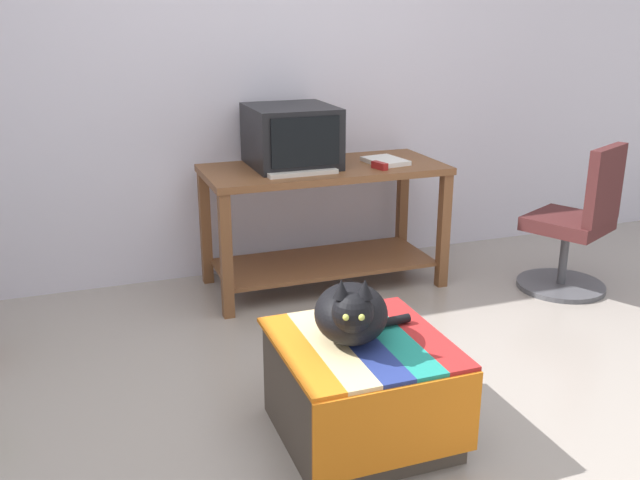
{
  "coord_description": "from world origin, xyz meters",
  "views": [
    {
      "loc": [
        -1.03,
        -2.19,
        1.62
      ],
      "look_at": [
        0.08,
        0.85,
        0.55
      ],
      "focal_mm": 39.61,
      "sensor_mm": 36.0,
      "label": 1
    }
  ],
  "objects_px": {
    "book": "(385,161)",
    "stapler": "(380,166)",
    "cat": "(352,313)",
    "office_chair": "(576,229)",
    "keyboard": "(300,172)",
    "desk": "(324,205)",
    "ottoman_with_blanket": "(361,389)",
    "tv_monitor": "(291,137)"
  },
  "relations": [
    {
      "from": "tv_monitor",
      "to": "ottoman_with_blanket",
      "type": "distance_m",
      "value": 1.81
    },
    {
      "from": "desk",
      "to": "tv_monitor",
      "type": "xyz_separation_m",
      "value": [
        -0.17,
        0.08,
        0.4
      ]
    },
    {
      "from": "desk",
      "to": "keyboard",
      "type": "xyz_separation_m",
      "value": [
        -0.19,
        -0.14,
        0.25
      ]
    },
    {
      "from": "ottoman_with_blanket",
      "to": "cat",
      "type": "relative_size",
      "value": 1.47
    },
    {
      "from": "cat",
      "to": "keyboard",
      "type": "bearing_deg",
      "value": 98.84
    },
    {
      "from": "keyboard",
      "to": "cat",
      "type": "distance_m",
      "value": 1.46
    },
    {
      "from": "cat",
      "to": "tv_monitor",
      "type": "bearing_deg",
      "value": 99.61
    },
    {
      "from": "cat",
      "to": "office_chair",
      "type": "distance_m",
      "value": 2.06
    },
    {
      "from": "book",
      "to": "office_chair",
      "type": "height_order",
      "value": "office_chair"
    },
    {
      "from": "desk",
      "to": "cat",
      "type": "height_order",
      "value": "desk"
    },
    {
      "from": "keyboard",
      "to": "office_chair",
      "type": "bearing_deg",
      "value": -18.29
    },
    {
      "from": "stapler",
      "to": "desk",
      "type": "bearing_deg",
      "value": 130.36
    },
    {
      "from": "cat",
      "to": "office_chair",
      "type": "xyz_separation_m",
      "value": [
        1.82,
        0.96,
        -0.15
      ]
    },
    {
      "from": "ottoman_with_blanket",
      "to": "office_chair",
      "type": "bearing_deg",
      "value": 28.4
    },
    {
      "from": "tv_monitor",
      "to": "keyboard",
      "type": "relative_size",
      "value": 1.29
    },
    {
      "from": "ottoman_with_blanket",
      "to": "stapler",
      "type": "height_order",
      "value": "stapler"
    },
    {
      "from": "office_chair",
      "to": "stapler",
      "type": "distance_m",
      "value": 1.22
    },
    {
      "from": "book",
      "to": "cat",
      "type": "distance_m",
      "value": 1.75
    },
    {
      "from": "desk",
      "to": "tv_monitor",
      "type": "height_order",
      "value": "tv_monitor"
    },
    {
      "from": "office_chair",
      "to": "tv_monitor",
      "type": "bearing_deg",
      "value": -50.85
    },
    {
      "from": "office_chair",
      "to": "cat",
      "type": "bearing_deg",
      "value": 1.09
    },
    {
      "from": "desk",
      "to": "book",
      "type": "distance_m",
      "value": 0.45
    },
    {
      "from": "desk",
      "to": "ottoman_with_blanket",
      "type": "xyz_separation_m",
      "value": [
        -0.43,
        -1.57,
        -0.29
      ]
    },
    {
      "from": "keyboard",
      "to": "desk",
      "type": "bearing_deg",
      "value": 34.98
    },
    {
      "from": "desk",
      "to": "keyboard",
      "type": "relative_size",
      "value": 3.51
    },
    {
      "from": "ottoman_with_blanket",
      "to": "stapler",
      "type": "xyz_separation_m",
      "value": [
        0.7,
        1.39,
        0.55
      ]
    },
    {
      "from": "cat",
      "to": "book",
      "type": "bearing_deg",
      "value": 80.81
    },
    {
      "from": "desk",
      "to": "office_chair",
      "type": "height_order",
      "value": "office_chair"
    },
    {
      "from": "cat",
      "to": "stapler",
      "type": "height_order",
      "value": "stapler"
    },
    {
      "from": "ottoman_with_blanket",
      "to": "stapler",
      "type": "bearing_deg",
      "value": 63.18
    },
    {
      "from": "desk",
      "to": "tv_monitor",
      "type": "bearing_deg",
      "value": 154.0
    },
    {
      "from": "cat",
      "to": "stapler",
      "type": "relative_size",
      "value": 4.23
    },
    {
      "from": "desk",
      "to": "book",
      "type": "height_order",
      "value": "book"
    },
    {
      "from": "stapler",
      "to": "book",
      "type": "bearing_deg",
      "value": 37.84
    },
    {
      "from": "book",
      "to": "ottoman_with_blanket",
      "type": "height_order",
      "value": "book"
    },
    {
      "from": "tv_monitor",
      "to": "cat",
      "type": "xyz_separation_m",
      "value": [
        -0.3,
        -1.64,
        -0.37
      ]
    },
    {
      "from": "book",
      "to": "stapler",
      "type": "relative_size",
      "value": 2.39
    },
    {
      "from": "tv_monitor",
      "to": "stapler",
      "type": "relative_size",
      "value": 4.71
    },
    {
      "from": "keyboard",
      "to": "book",
      "type": "xyz_separation_m",
      "value": [
        0.57,
        0.1,
        0.0
      ]
    },
    {
      "from": "office_chair",
      "to": "desk",
      "type": "bearing_deg",
      "value": -50.65
    },
    {
      "from": "desk",
      "to": "keyboard",
      "type": "height_order",
      "value": "keyboard"
    },
    {
      "from": "cat",
      "to": "stapler",
      "type": "distance_m",
      "value": 1.58
    }
  ]
}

